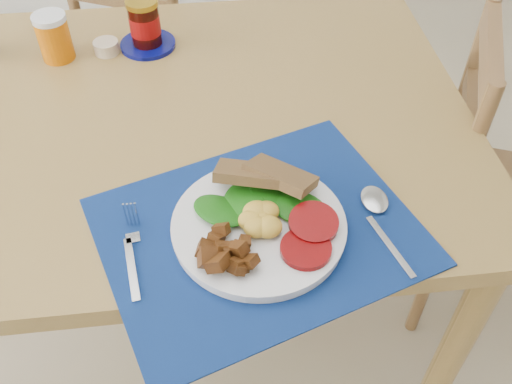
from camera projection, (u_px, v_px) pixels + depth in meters
ground at (167, 379)px, 1.55m from camera, size 4.00×4.00×0.00m
table at (131, 148)px, 1.21m from camera, size 1.40×0.90×0.75m
chair_far at (142, 21)px, 1.81m from camera, size 0.51×0.50×1.05m
chair_end at (498, 161)px, 1.37m from camera, size 0.49×0.50×1.04m
placemat at (259, 231)px, 0.94m from camera, size 0.60×0.53×0.00m
breakfast_plate at (256, 225)px, 0.92m from camera, size 0.28×0.28×0.07m
fork at (133, 249)px, 0.91m from camera, size 0.03×0.17×0.00m
spoon at (379, 213)px, 0.96m from camera, size 0.05×0.20×0.01m
juice_glass at (54, 38)px, 1.26m from camera, size 0.07×0.07×0.10m
ramekin at (106, 47)px, 1.30m from camera, size 0.06×0.06×0.03m
jam_on_saucer at (145, 27)px, 1.29m from camera, size 0.13×0.13×0.11m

